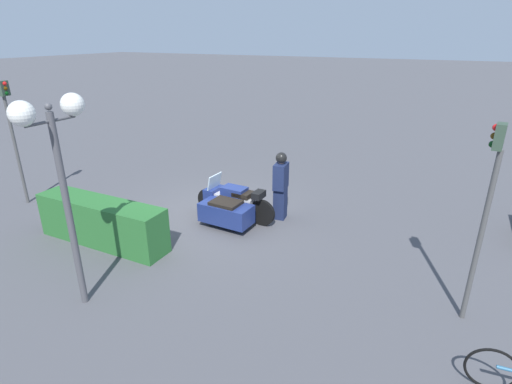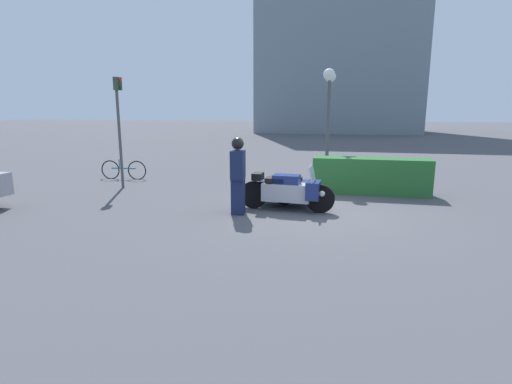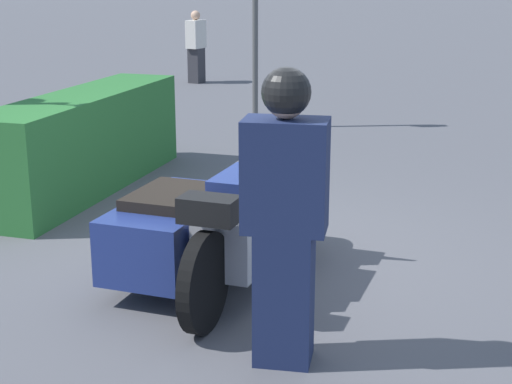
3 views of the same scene
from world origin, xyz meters
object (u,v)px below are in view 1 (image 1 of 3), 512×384
traffic_light_near (12,126)px  traffic_light_far (487,199)px  twin_lamp_post (55,143)px  hedge_bush_curbside (102,222)px  officer_rider (281,184)px  police_motorcycle (227,206)px

traffic_light_near → traffic_light_far: size_ratio=1.02×
twin_lamp_post → hedge_bush_curbside: bearing=-53.0°
hedge_bush_curbside → traffic_light_near: size_ratio=0.97×
hedge_bush_curbside → traffic_light_far: traffic_light_far is taller
officer_rider → traffic_light_far: 5.33m
police_motorcycle → twin_lamp_post: (0.72, 4.20, 2.64)m
police_motorcycle → twin_lamp_post: 5.01m
hedge_bush_curbside → twin_lamp_post: 3.50m
police_motorcycle → traffic_light_near: size_ratio=0.68×
police_motorcycle → hedge_bush_curbside: size_ratio=0.70×
hedge_bush_curbside → twin_lamp_post: bearing=127.0°
traffic_light_far → officer_rider: bearing=-20.7°
traffic_light_far → hedge_bush_curbside: bearing=12.8°
twin_lamp_post → traffic_light_near: twin_lamp_post is taller
officer_rider → traffic_light_near: 7.76m
officer_rider → traffic_light_near: size_ratio=0.52×
hedge_bush_curbside → traffic_light_far: size_ratio=0.98×
police_motorcycle → officer_rider: (-1.15, -0.90, 0.51)m
officer_rider → hedge_bush_curbside: bearing=-142.5°
twin_lamp_post → traffic_light_far: (-6.45, -2.70, -0.81)m
hedge_bush_curbside → traffic_light_far: bearing=-174.1°
officer_rider → traffic_light_near: traffic_light_near is taller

